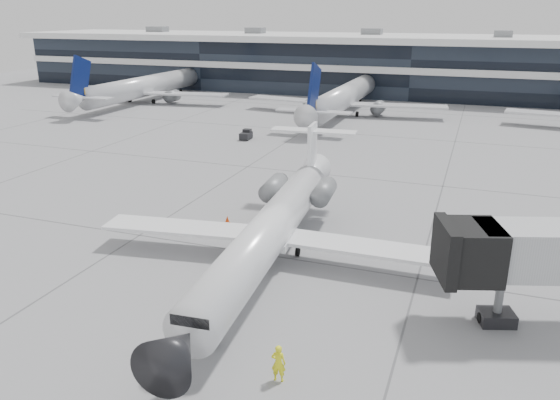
% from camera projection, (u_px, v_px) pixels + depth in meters
% --- Properties ---
extents(ground, '(220.00, 220.00, 0.00)m').
position_uv_depth(ground, '(266.00, 255.00, 36.77)').
color(ground, gray).
rests_on(ground, ground).
extents(terminal, '(170.00, 22.00, 10.00)m').
position_uv_depth(terminal, '(417.00, 68.00, 107.95)').
color(terminal, black).
rests_on(terminal, ground).
extents(bg_jet_left, '(32.00, 40.00, 9.60)m').
position_uv_depth(bg_jet_left, '(148.00, 101.00, 100.21)').
color(bg_jet_left, silver).
rests_on(bg_jet_left, ground).
extents(bg_jet_center, '(32.00, 40.00, 9.60)m').
position_uv_depth(bg_jet_center, '(344.00, 113.00, 88.20)').
color(bg_jet_center, silver).
rests_on(bg_jet_center, ground).
extents(regional_jet, '(23.68, 29.58, 6.83)m').
position_uv_depth(regional_jet, '(272.00, 227.00, 35.26)').
color(regional_jet, white).
rests_on(regional_jet, ground).
extents(ramp_worker, '(0.70, 0.50, 1.80)m').
position_uv_depth(ramp_worker, '(278.00, 363.00, 23.96)').
color(ramp_worker, '#FCFB1A').
rests_on(ramp_worker, ground).
extents(traffic_cone, '(0.46, 0.46, 0.63)m').
position_uv_depth(traffic_cone, '(227.00, 220.00, 42.16)').
color(traffic_cone, red).
rests_on(traffic_cone, ground).
extents(far_tug, '(1.27, 2.05, 1.27)m').
position_uv_depth(far_tug, '(246.00, 135.00, 70.10)').
color(far_tug, black).
rests_on(far_tug, ground).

